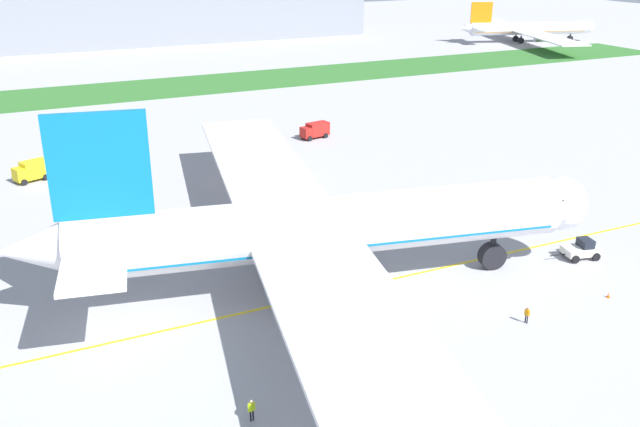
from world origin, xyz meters
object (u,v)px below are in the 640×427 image
at_px(airliner_foreground, 316,229).
at_px(service_truck_baggage_loader, 315,130).
at_px(service_truck_fuel_bowser, 109,164).
at_px(traffic_cone_port_wing, 609,295).
at_px(pushback_tug, 581,249).
at_px(parked_airliner_far_centre, 526,29).
at_px(ground_crew_marshaller_front, 252,408).
at_px(ground_crew_wingwalker_port, 527,314).
at_px(service_truck_catering_van, 31,170).

xyz_separation_m(airliner_foreground, service_truck_baggage_loader, (23.75, 51.11, -4.95)).
relative_size(airliner_foreground, service_truck_fuel_bowser, 14.55).
relative_size(traffic_cone_port_wing, service_truck_baggage_loader, 0.11).
xyz_separation_m(pushback_tug, parked_airliner_far_centre, (109.95, 136.76, 3.53)).
height_order(ground_crew_marshaller_front, traffic_cone_port_wing, ground_crew_marshaller_front).
bearing_deg(parked_airliner_far_centre, airliner_foreground, -136.71).
xyz_separation_m(traffic_cone_port_wing, parked_airliner_far_centre, (114.27, 144.84, 4.21)).
relative_size(airliner_foreground, service_truck_baggage_loader, 16.97).
xyz_separation_m(airliner_foreground, parked_airliner_far_centre, (139.01, 130.96, -1.93)).
bearing_deg(airliner_foreground, ground_crew_marshaller_front, -128.00).
bearing_deg(ground_crew_marshaller_front, airliner_foreground, 52.00).
distance_m(airliner_foreground, ground_crew_marshaller_front, 21.70).
bearing_deg(pushback_tug, ground_crew_wingwalker_port, -150.29).
distance_m(airliner_foreground, traffic_cone_port_wing, 29.02).
xyz_separation_m(ground_crew_wingwalker_port, service_truck_catering_van, (-36.93, 61.87, 0.60)).
bearing_deg(service_truck_baggage_loader, airliner_foreground, -114.92).
height_order(ground_crew_marshaller_front, parked_airliner_far_centre, parked_airliner_far_centre).
distance_m(service_truck_catering_van, parked_airliner_far_centre, 181.93).
bearing_deg(service_truck_fuel_bowser, service_truck_baggage_loader, 8.74).
bearing_deg(ground_crew_marshaller_front, service_truck_fuel_bowser, 89.27).
height_order(airliner_foreground, service_truck_baggage_loader, airliner_foreground).
height_order(traffic_cone_port_wing, service_truck_baggage_loader, service_truck_baggage_loader).
bearing_deg(ground_crew_wingwalker_port, airliner_foreground, 134.98).
height_order(traffic_cone_port_wing, service_truck_catering_van, service_truck_catering_van).
height_order(traffic_cone_port_wing, parked_airliner_far_centre, parked_airliner_far_centre).
relative_size(ground_crew_wingwalker_port, traffic_cone_port_wing, 2.72).
xyz_separation_m(pushback_tug, ground_crew_marshaller_front, (-42.00, -10.76, 0.09)).
distance_m(airliner_foreground, service_truck_catering_van, 52.96).
distance_m(ground_crew_marshaller_front, parked_airliner_far_centre, 211.81).
bearing_deg(service_truck_baggage_loader, service_truck_fuel_bowser, -171.26).
bearing_deg(service_truck_baggage_loader, service_truck_catering_van, -175.69).
xyz_separation_m(pushback_tug, traffic_cone_port_wing, (-4.33, -8.08, -0.69)).
bearing_deg(traffic_cone_port_wing, ground_crew_wingwalker_port, -177.94).
distance_m(airliner_foreground, service_truck_baggage_loader, 56.57).
distance_m(traffic_cone_port_wing, service_truck_catering_van, 77.66).
relative_size(airliner_foreground, traffic_cone_port_wing, 158.74).
bearing_deg(ground_crew_wingwalker_port, pushback_tug, 29.71).
bearing_deg(airliner_foreground, service_truck_catering_van, 115.47).
bearing_deg(service_truck_catering_van, airliner_foreground, -64.53).
height_order(pushback_tug, ground_crew_wingwalker_port, pushback_tug).
height_order(ground_crew_wingwalker_port, service_truck_fuel_bowser, service_truck_fuel_bowser).
height_order(service_truck_baggage_loader, service_truck_catering_van, service_truck_catering_van).
distance_m(ground_crew_wingwalker_port, traffic_cone_port_wing, 10.52).
distance_m(ground_crew_wingwalker_port, service_truck_fuel_bowser, 65.41).
height_order(ground_crew_wingwalker_port, parked_airliner_far_centre, parked_airliner_far_centre).
height_order(service_truck_baggage_loader, service_truck_fuel_bowser, service_truck_fuel_bowser).
relative_size(ground_crew_wingwalker_port, service_truck_catering_van, 0.30).
relative_size(ground_crew_marshaller_front, traffic_cone_port_wing, 3.01).
relative_size(traffic_cone_port_wing, parked_airliner_far_centre, 0.01).
relative_size(airliner_foreground, service_truck_catering_van, 17.62).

